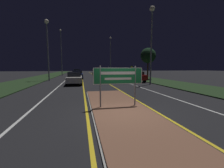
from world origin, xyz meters
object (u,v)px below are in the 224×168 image
at_px(warning_sign, 132,70).
at_px(streetlight_right_near, 152,31).
at_px(car_approaching_0, 75,78).
at_px(car_approaching_1, 77,75).
at_px(car_receding_2, 96,72).
at_px(highway_sign, 118,77).
at_px(streetlight_right_far, 110,51).
at_px(streetlight_left_near, 47,38).
at_px(car_approaching_2, 77,72).
at_px(streetlight_left_far, 61,49).
at_px(car_receding_1, 117,73).
at_px(car_receding_0, 135,76).

bearing_deg(warning_sign, streetlight_right_near, -99.83).
height_order(car_approaching_0, car_approaching_1, car_approaching_0).
bearing_deg(car_receding_2, streetlight_right_near, -81.23).
xyz_separation_m(highway_sign, streetlight_right_far, (6.31, 33.89, 4.89)).
distance_m(streetlight_left_near, car_approaching_1, 7.69).
bearing_deg(car_approaching_2, streetlight_left_far, -150.85).
bearing_deg(warning_sign, car_receding_1, 144.84).
relative_size(streetlight_left_far, streetlight_right_far, 1.07).
height_order(car_receding_0, car_approaching_0, car_approaching_0).
bearing_deg(car_receding_1, streetlight_right_near, -88.90).
bearing_deg(car_receding_2, car_approaching_2, -159.51).
relative_size(car_receding_0, car_approaching_0, 0.96).
bearing_deg(streetlight_right_far, car_approaching_1, -122.51).
xyz_separation_m(highway_sign, warning_sign, (8.70, 23.01, -0.07)).
bearing_deg(highway_sign, car_approaching_0, 102.52).
relative_size(streetlight_right_near, car_receding_1, 2.11).
bearing_deg(streetlight_right_near, streetlight_right_far, 90.09).
bearing_deg(car_approaching_1, car_receding_2, 71.84).
bearing_deg(streetlight_left_far, streetlight_right_far, 12.82).
xyz_separation_m(highway_sign, streetlight_left_near, (-6.51, 16.77, 4.74)).
height_order(car_receding_1, car_approaching_1, car_approaching_1).
bearing_deg(car_receding_0, highway_sign, -113.76).
bearing_deg(car_approaching_2, streetlight_left_near, -102.82).
bearing_deg(warning_sign, car_approaching_2, 139.22).
xyz_separation_m(streetlight_left_far, car_approaching_1, (3.88, -10.81, -5.75)).
xyz_separation_m(car_approaching_0, car_approaching_2, (-0.27, 21.41, 0.05)).
height_order(car_receding_1, car_receding_2, car_receding_2).
xyz_separation_m(highway_sign, streetlight_right_near, (6.34, 9.41, 4.68)).
relative_size(highway_sign, streetlight_right_far, 0.24).
xyz_separation_m(streetlight_left_far, warning_sign, (15.00, -8.01, -5.04)).
height_order(streetlight_right_far, car_approaching_0, streetlight_right_far).
height_order(streetlight_left_near, car_approaching_1, streetlight_left_near).
relative_size(streetlight_left_far, car_approaching_1, 2.47).
distance_m(highway_sign, car_approaching_0, 11.86).
relative_size(highway_sign, car_receding_1, 0.58).
bearing_deg(car_receding_2, streetlight_right_far, -14.70).
height_order(car_receding_2, warning_sign, warning_sign).
distance_m(streetlight_left_near, streetlight_right_far, 21.39).
height_order(streetlight_right_near, car_receding_1, streetlight_right_near).
xyz_separation_m(streetlight_right_near, warning_sign, (2.36, 13.59, -4.75)).
distance_m(streetlight_right_far, car_receding_2, 6.96).
bearing_deg(car_receding_2, warning_sign, -62.15).
height_order(streetlight_left_far, car_receding_0, streetlight_left_far).
bearing_deg(car_receding_2, car_receding_1, -70.08).
relative_size(car_receding_1, car_approaching_0, 0.88).
distance_m(streetlight_left_near, car_receding_0, 13.97).
relative_size(car_receding_1, car_approaching_1, 0.95).
distance_m(car_receding_0, car_approaching_1, 10.80).
xyz_separation_m(car_approaching_2, warning_sign, (11.53, -9.95, 0.65)).
xyz_separation_m(streetlight_left_near, streetlight_right_far, (12.82, 17.12, 0.15)).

